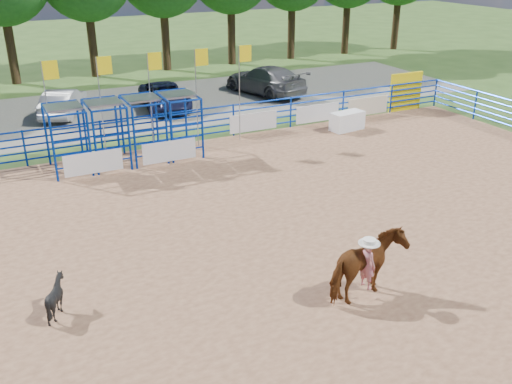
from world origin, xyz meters
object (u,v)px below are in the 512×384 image
calf (56,297)px  car_b (63,102)px  horse_and_rider (367,265)px  car_d (265,80)px  announcer_table (347,121)px  car_c (165,96)px

calf → car_b: (2.96, 17.82, 0.21)m
horse_and_rider → car_d: 21.48m
announcer_table → calf: size_ratio=1.71×
horse_and_rider → car_b: bearing=101.1°
car_c → car_b: bearing=174.7°
announcer_table → horse_and_rider: horse_and_rider is taller
car_b → car_c: size_ratio=0.89×
car_d → car_b: bearing=-16.3°
horse_and_rider → calf: size_ratio=2.38×
announcer_table → calf: bearing=-147.6°
announcer_table → car_b: (-11.67, 8.54, 0.25)m
calf → car_d: 22.69m
horse_and_rider → car_d: bearing=69.7°
car_c → car_d: 6.41m
horse_and_rider → car_c: bearing=86.9°
horse_and_rider → calf: (-6.99, 2.65, -0.45)m
car_c → horse_and_rider: bearing=-87.5°
calf → car_d: car_d is taller
announcer_table → car_b: 14.46m
announcer_table → car_c: car_c is taller
car_b → car_c: car_b is taller
horse_and_rider → calf: horse_and_rider is taller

